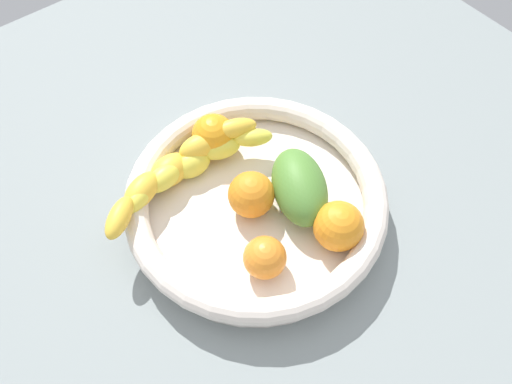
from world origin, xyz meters
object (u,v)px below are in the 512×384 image
(banana_draped_right, at_px, (173,169))
(orange_mid_right, at_px, (265,258))
(banana_draped_left, at_px, (194,164))
(orange_front, at_px, (338,226))
(fruit_bowl, at_px, (256,202))
(orange_mid_left, at_px, (214,136))
(orange_rear, at_px, (249,192))
(mango_green, at_px, (299,187))

(banana_draped_right, bearing_deg, orange_mid_right, -84.59)
(banana_draped_left, relative_size, orange_front, 3.65)
(fruit_bowl, relative_size, orange_front, 5.44)
(orange_mid_left, bearing_deg, orange_rear, -100.04)
(banana_draped_left, xyz_separation_m, banana_draped_right, (-0.03, 0.01, 0.01))
(orange_mid_right, xyz_separation_m, orange_rear, (0.04, 0.09, 0.00))
(fruit_bowl, relative_size, mango_green, 3.00)
(fruit_bowl, relative_size, orange_mid_left, 5.66)
(banana_draped_left, height_order, orange_rear, orange_rear)
(orange_mid_left, distance_m, orange_rear, 0.11)
(banana_draped_left, bearing_deg, fruit_bowl, -67.64)
(banana_draped_right, relative_size, mango_green, 2.25)
(fruit_bowl, height_order, banana_draped_left, banana_draped_left)
(mango_green, bearing_deg, banana_draped_left, 125.13)
(orange_front, bearing_deg, orange_rear, 117.18)
(orange_mid_right, bearing_deg, fruit_bowl, 58.38)
(orange_front, height_order, orange_mid_left, orange_front)
(fruit_bowl, xyz_separation_m, banana_draped_right, (-0.07, 0.10, 0.03))
(orange_rear, distance_m, mango_green, 0.07)
(banana_draped_right, distance_m, orange_mid_left, 0.08)
(fruit_bowl, height_order, mango_green, mango_green)
(banana_draped_left, xyz_separation_m, orange_mid_right, (-0.01, -0.17, 0.00))
(orange_front, bearing_deg, banana_draped_left, 113.66)
(orange_mid_right, relative_size, orange_rear, 0.87)
(mango_green, bearing_deg, orange_rear, 147.71)
(fruit_bowl, xyz_separation_m, mango_green, (0.05, -0.03, 0.03))
(orange_mid_right, bearing_deg, orange_rear, 63.80)
(banana_draped_right, relative_size, orange_mid_right, 4.91)
(orange_mid_left, height_order, orange_mid_right, orange_mid_left)
(banana_draped_left, relative_size, orange_mid_left, 3.81)
(orange_front, distance_m, orange_rear, 0.12)
(banana_draped_right, relative_size, orange_mid_left, 4.26)
(orange_front, xyz_separation_m, mango_green, (-0.00, 0.08, 0.00))
(fruit_bowl, bearing_deg, orange_rear, 150.63)
(orange_mid_right, height_order, mango_green, mango_green)
(banana_draped_left, distance_m, orange_front, 0.21)
(banana_draped_left, xyz_separation_m, mango_green, (0.09, -0.12, 0.01))
(orange_mid_left, height_order, mango_green, mango_green)
(orange_mid_left, bearing_deg, mango_green, -75.43)
(orange_front, relative_size, orange_mid_left, 1.04)
(banana_draped_left, xyz_separation_m, orange_rear, (0.03, -0.09, 0.00))
(banana_draped_right, distance_m, orange_front, 0.23)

